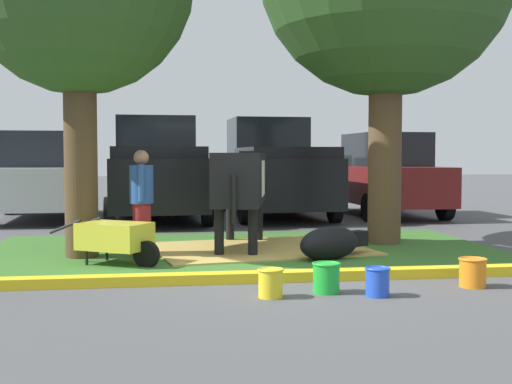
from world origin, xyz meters
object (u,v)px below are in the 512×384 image
Objects in this scene: cow_holstein at (241,179)px; wheelbarrow at (116,237)px; bucket_green at (326,277)px; bucket_blue at (377,281)px; pickup_truck_maroon at (274,170)px; pickup_truck_black at (156,171)px; hatchback_white at (385,176)px; sedan_silver at (38,177)px; bucket_yellow at (271,282)px; calf_lying at (331,243)px; person_handler at (142,201)px; bucket_orange at (473,272)px.

cow_holstein is 2.07× the size of wheelbarrow.
bucket_green is (0.47, -3.58, -0.94)m from cow_holstein.
bucket_green is 0.55m from bucket_blue.
wheelbarrow is 0.28× the size of pickup_truck_maroon.
pickup_truck_black is (-2.28, 9.06, 0.95)m from bucket_blue.
pickup_truck_black is 5.58m from hatchback_white.
bucket_yellow is at bearing -67.32° from sedan_silver.
bucket_blue is at bearing -75.93° from cow_holstein.
wheelbarrow is 7.77m from pickup_truck_maroon.
pickup_truck_maroon is (3.39, 6.95, 0.73)m from wheelbarrow.
wheelbarrow is at bearing -94.76° from pickup_truck_black.
calf_lying is 0.23× the size of pickup_truck_maroon.
bucket_blue is 9.39m from pickup_truck_black.
person_handler is at bearing 60.54° from wheelbarrow.
cow_holstein reaches higher than person_handler.
calf_lying is at bearing 1.18° from wheelbarrow.
pickup_truck_black is at bearing -7.34° from sedan_silver.
bucket_blue is at bearing -75.87° from pickup_truck_black.
bucket_green is 1.00× the size of bucket_orange.
cow_holstein is 4.06m from bucket_blue.
hatchback_white is (3.13, 6.61, 0.75)m from calf_lying.
wheelbarrow is 9.08m from hatchback_white.
calf_lying is 3.00m from wheelbarrow.
pickup_truck_black is at bearing 97.35° from bucket_yellow.
calf_lying is at bearing -69.66° from pickup_truck_black.
bucket_yellow is 0.93× the size of bucket_orange.
hatchback_white is (5.80, 6.09, 0.15)m from person_handler.
pickup_truck_maroon reaches higher than bucket_blue.
bucket_yellow is at bearing -166.90° from bucket_green.
wheelbarrow is 3.73m from bucket_blue.
wheelbarrow reaches higher than bucket_green.
sedan_silver is 5.57m from pickup_truck_maroon.
cow_holstein is 1.78m from person_handler.
pickup_truck_black is 1.00× the size of pickup_truck_maroon.
pickup_truck_maroon is at bearing 174.19° from hatchback_white.
pickup_truck_black is at bearing 85.24° from wheelbarrow.
pickup_truck_black is at bearing 111.90° from bucket_orange.
cow_holstein is at bearing 28.52° from person_handler.
bucket_green is at bearing -106.28° from calf_lying.
bucket_orange is 0.07× the size of sedan_silver.
pickup_truck_maroon is at bearing 79.73° from bucket_yellow.
bucket_blue is at bearing -165.28° from bucket_orange.
bucket_green and bucket_orange have the same top height.
cow_holstein is 3.73m from bucket_green.
sedan_silver reaches higher than bucket_orange.
cow_holstein is 6.76m from hatchback_white.
wheelbarrow reaches higher than bucket_yellow.
bucket_green is at bearing -42.60° from wheelbarrow.
hatchback_white is (4.25, 5.25, -0.12)m from cow_holstein.
sedan_silver is (-2.18, 7.00, 0.60)m from wheelbarrow.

